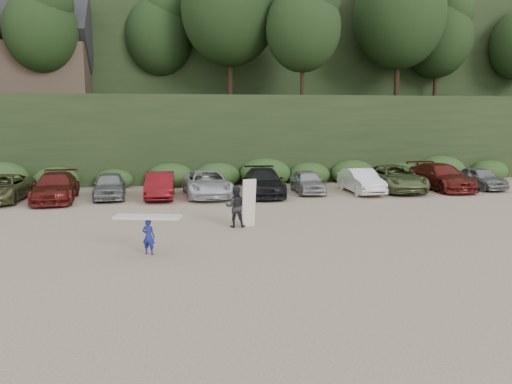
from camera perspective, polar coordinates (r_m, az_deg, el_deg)
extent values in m
plane|color=tan|center=(19.15, -4.07, -5.37)|extent=(120.00, 120.00, 0.00)
cube|color=black|center=(40.56, -7.17, 6.42)|extent=(80.00, 14.00, 6.00)
cube|color=black|center=(58.60, -8.06, 12.04)|extent=(90.00, 30.00, 16.00)
ellipsoid|color=black|center=(41.00, -7.40, 17.65)|extent=(66.00, 12.00, 10.00)
cube|color=#2B491E|center=(33.26, -7.47, 1.73)|extent=(46.20, 2.00, 1.20)
cube|color=brown|center=(43.82, -23.70, 12.48)|extent=(8.00, 6.00, 4.00)
imported|color=brown|center=(30.41, -27.07, 0.38)|extent=(2.57, 5.26, 1.44)
imported|color=#5E1815|center=(29.36, -21.93, 0.53)|extent=(2.53, 5.43, 1.53)
imported|color=gray|center=(29.35, -16.39, 0.74)|extent=(2.02, 4.39, 1.46)
imported|color=maroon|center=(28.66, -10.91, 0.75)|extent=(1.66, 4.45, 1.45)
imported|color=silver|center=(28.88, -5.62, 0.98)|extent=(2.80, 5.54, 1.50)
imported|color=black|center=(29.18, 0.86, 1.14)|extent=(2.50, 5.45, 1.55)
imported|color=#A2A3A7|center=(30.24, 5.91, 1.20)|extent=(1.77, 4.08, 1.37)
imported|color=white|center=(30.65, 11.91, 1.25)|extent=(1.57, 4.45, 1.46)
imported|color=#58663B|center=(32.10, 15.64, 1.54)|extent=(2.94, 5.79, 1.57)
imported|color=maroon|center=(33.52, 20.38, 1.65)|extent=(2.44, 5.62, 1.61)
imported|color=gray|center=(34.81, 24.20, 1.48)|extent=(1.89, 4.13, 1.37)
imported|color=navy|center=(17.31, -12.17, -5.01)|extent=(0.52, 0.44, 1.22)
cube|color=silver|center=(17.16, -12.25, -2.79)|extent=(2.32, 1.17, 0.09)
imported|color=black|center=(20.94, -2.36, -1.69)|extent=(0.93, 0.77, 1.73)
cube|color=silver|center=(20.90, -0.83, -1.27)|extent=(0.62, 0.41, 2.04)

